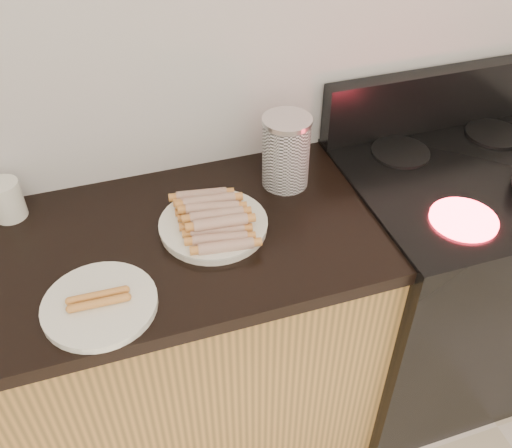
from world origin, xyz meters
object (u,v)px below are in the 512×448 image
object	(u,v)px
mug	(6,200)
main_plate	(214,226)
stove	(446,280)
side_plate	(100,305)
canister	(286,152)

from	to	relation	value
mug	main_plate	bearing A→B (deg)	-23.90
main_plate	mug	size ratio (longest dim) A/B	2.60
stove	main_plate	distance (m)	0.93
stove	mug	size ratio (longest dim) A/B	8.36
side_plate	canister	distance (m)	0.66
stove	canister	distance (m)	0.80
stove	side_plate	bearing A→B (deg)	-171.67
mug	stove	bearing A→B (deg)	-10.53
main_plate	canister	distance (m)	0.30
stove	mug	world-z (taller)	mug
stove	canister	world-z (taller)	canister
canister	mug	xyz separation A→B (m)	(-0.76, 0.09, -0.05)
side_plate	main_plate	bearing A→B (deg)	30.13
stove	canister	xyz separation A→B (m)	(-0.56, 0.15, 0.55)
side_plate	canister	size ratio (longest dim) A/B	1.23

